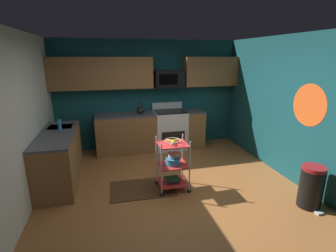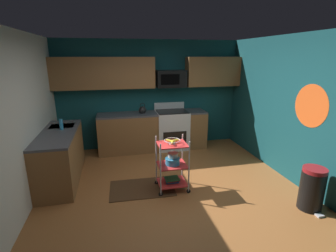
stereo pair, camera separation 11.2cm
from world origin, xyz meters
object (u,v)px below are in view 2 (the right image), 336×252
object	(u,v)px
rolling_cart	(172,165)
book_stack	(172,180)
fruit_bowl	(172,141)
mixing_bowl_small	(173,155)
oven_range	(172,129)
kettle	(143,110)
dish_soap_bottle	(61,124)
microwave	(171,79)
trash_can	(312,189)
mixing_bowl_large	(173,161)

from	to	relation	value
rolling_cart	book_stack	xyz separation A→B (m)	(0.00, 0.00, -0.28)
fruit_bowl	mixing_bowl_small	world-z (taller)	fruit_bowl
oven_range	mixing_bowl_small	xyz separation A→B (m)	(-0.44, -1.93, 0.14)
rolling_cart	kettle	distance (m)	2.05
rolling_cart	dish_soap_bottle	world-z (taller)	dish_soap_bottle
microwave	dish_soap_bottle	distance (m)	2.67
fruit_bowl	kettle	distance (m)	1.98
trash_can	dish_soap_bottle	bearing A→B (deg)	152.49
mixing_bowl_large	mixing_bowl_small	xyz separation A→B (m)	(0.01, 0.03, 0.10)
mixing_bowl_large	kettle	size ratio (longest dim) A/B	0.95
book_stack	kettle	size ratio (longest dim) A/B	0.92
mixing_bowl_large	rolling_cart	bearing A→B (deg)	180.00
kettle	dish_soap_bottle	bearing A→B (deg)	-147.93
mixing_bowl_large	mixing_bowl_small	world-z (taller)	mixing_bowl_small
fruit_bowl	kettle	size ratio (longest dim) A/B	1.03
mixing_bowl_large	microwave	bearing A→B (deg)	77.60
fruit_bowl	mixing_bowl_large	world-z (taller)	fruit_bowl
microwave	dish_soap_bottle	world-z (taller)	microwave
trash_can	oven_range	bearing A→B (deg)	115.66
oven_range	book_stack	bearing A→B (deg)	-103.29
oven_range	kettle	size ratio (longest dim) A/B	4.17
kettle	trash_can	size ratio (longest dim) A/B	0.40
mixing_bowl_large	oven_range	bearing A→B (deg)	76.95
fruit_bowl	mixing_bowl_small	xyz separation A→B (m)	(0.02, 0.03, -0.26)
kettle	microwave	bearing A→B (deg)	8.70
kettle	mixing_bowl_large	bearing A→B (deg)	-82.62
mixing_bowl_small	book_stack	bearing A→B (deg)	-123.35
dish_soap_bottle	trash_can	size ratio (longest dim) A/B	0.30
mixing_bowl_large	mixing_bowl_small	bearing A→B (deg)	68.84
oven_range	fruit_bowl	world-z (taller)	oven_range
rolling_cart	mixing_bowl_small	size ratio (longest dim) A/B	5.03
rolling_cart	kettle	size ratio (longest dim) A/B	3.47
fruit_bowl	book_stack	distance (m)	0.71
rolling_cart	trash_can	size ratio (longest dim) A/B	1.39
mixing_bowl_large	book_stack	size ratio (longest dim) A/B	1.04
book_stack	dish_soap_bottle	world-z (taller)	dish_soap_bottle
kettle	book_stack	bearing A→B (deg)	-82.87
rolling_cart	dish_soap_bottle	size ratio (longest dim) A/B	4.57
dish_soap_bottle	trash_can	xyz separation A→B (m)	(3.76, -1.96, -0.69)
rolling_cart	mixing_bowl_large	distance (m)	0.07
kettle	trash_can	world-z (taller)	kettle
kettle	dish_soap_bottle	distance (m)	1.91
dish_soap_bottle	rolling_cart	bearing A→B (deg)	-26.89
fruit_bowl	trash_can	size ratio (longest dim) A/B	0.41
fruit_bowl	kettle	world-z (taller)	kettle
microwave	fruit_bowl	xyz separation A→B (m)	(-0.46, -2.07, -0.82)
fruit_bowl	mixing_bowl_large	xyz separation A→B (m)	(0.01, 0.00, -0.36)
microwave	dish_soap_bottle	xyz separation A→B (m)	(-2.33, -1.12, -0.68)
dish_soap_bottle	trash_can	world-z (taller)	dish_soap_bottle
mixing_bowl_small	kettle	world-z (taller)	kettle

